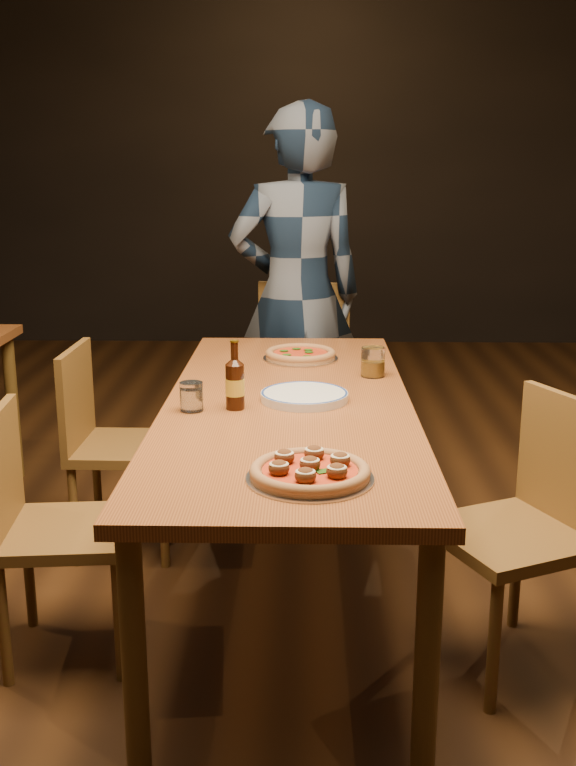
{
  "coord_description": "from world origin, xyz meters",
  "views": [
    {
      "loc": [
        0.06,
        -2.69,
        1.51
      ],
      "look_at": [
        0.0,
        -0.05,
        0.82
      ],
      "focal_mm": 40.0,
      "sensor_mm": 36.0,
      "label": 1
    }
  ],
  "objects_px": {
    "amber_glass": "(373,362)",
    "chair_main_e": "(511,533)",
    "beer_bottle": "(235,385)",
    "chair_main_nw": "(67,529)",
    "chair_main_sw": "(126,446)",
    "water_glass": "(191,397)",
    "diner": "(297,296)",
    "pizza_margherita": "(300,354)",
    "chair_end": "(298,380)",
    "pizza_meatball": "(310,471)",
    "table_main": "(288,421)",
    "plate_stack": "(304,396)"
  },
  "relations": [
    {
      "from": "pizza_margherita",
      "to": "diner",
      "type": "bearing_deg",
      "value": 91.74
    },
    {
      "from": "water_glass",
      "to": "amber_glass",
      "type": "bearing_deg",
      "value": 36.96
    },
    {
      "from": "table_main",
      "to": "diner",
      "type": "distance_m",
      "value": 1.35
    },
    {
      "from": "beer_bottle",
      "to": "chair_main_nw",
      "type": "bearing_deg",
      "value": -159.71
    },
    {
      "from": "chair_main_e",
      "to": "table_main",
      "type": "bearing_deg",
      "value": -141.95
    },
    {
      "from": "amber_glass",
      "to": "diner",
      "type": "xyz_separation_m",
      "value": [
        -0.29,
        1.02,
        0.08
      ]
    },
    {
      "from": "chair_end",
      "to": "pizza_margherita",
      "type": "relative_size",
      "value": 3.28
    },
    {
      "from": "table_main",
      "to": "chair_end",
      "type": "xyz_separation_m",
      "value": [
        0.02,
        1.28,
        -0.19
      ]
    },
    {
      "from": "water_glass",
      "to": "diner",
      "type": "height_order",
      "value": "diner"
    },
    {
      "from": "pizza_margherita",
      "to": "water_glass",
      "type": "height_order",
      "value": "water_glass"
    },
    {
      "from": "pizza_margherita",
      "to": "beer_bottle",
      "type": "height_order",
      "value": "beer_bottle"
    },
    {
      "from": "chair_main_sw",
      "to": "amber_glass",
      "type": "xyz_separation_m",
      "value": [
        0.95,
        -0.14,
        0.38
      ]
    },
    {
      "from": "table_main",
      "to": "pizza_meatball",
      "type": "height_order",
      "value": "pizza_meatball"
    },
    {
      "from": "chair_main_sw",
      "to": "plate_stack",
      "type": "bearing_deg",
      "value": -123.06
    },
    {
      "from": "chair_main_sw",
      "to": "amber_glass",
      "type": "height_order",
      "value": "same"
    },
    {
      "from": "chair_main_nw",
      "to": "pizza_meatball",
      "type": "height_order",
      "value": "chair_main_nw"
    },
    {
      "from": "table_main",
      "to": "chair_end",
      "type": "relative_size",
      "value": 2.06
    },
    {
      "from": "table_main",
      "to": "pizza_margherita",
      "type": "distance_m",
      "value": 0.6
    },
    {
      "from": "pizza_meatball",
      "to": "beer_bottle",
      "type": "distance_m",
      "value": 0.66
    },
    {
      "from": "table_main",
      "to": "chair_main_e",
      "type": "height_order",
      "value": "chair_main_e"
    },
    {
      "from": "chair_main_nw",
      "to": "amber_glass",
      "type": "relative_size",
      "value": 7.78
    },
    {
      "from": "chair_main_e",
      "to": "chair_end",
      "type": "bearing_deg",
      "value": 177.02
    },
    {
      "from": "chair_main_e",
      "to": "pizza_margherita",
      "type": "xyz_separation_m",
      "value": [
        -0.63,
        0.93,
        0.33
      ]
    },
    {
      "from": "chair_main_nw",
      "to": "chair_main_sw",
      "type": "bearing_deg",
      "value": -7.38
    },
    {
      "from": "beer_bottle",
      "to": "pizza_meatball",
      "type": "bearing_deg",
      "value": -69.12
    },
    {
      "from": "pizza_margherita",
      "to": "diner",
      "type": "distance_m",
      "value": 0.75
    },
    {
      "from": "chair_main_nw",
      "to": "pizza_meatball",
      "type": "distance_m",
      "value": 0.92
    },
    {
      "from": "beer_bottle",
      "to": "amber_glass",
      "type": "height_order",
      "value": "beer_bottle"
    },
    {
      "from": "pizza_meatball",
      "to": "pizza_margherita",
      "type": "bearing_deg",
      "value": 91.4
    },
    {
      "from": "amber_glass",
      "to": "chair_main_e",
      "type": "bearing_deg",
      "value": -61.02
    },
    {
      "from": "chair_main_sw",
      "to": "chair_end",
      "type": "relative_size",
      "value": 0.88
    },
    {
      "from": "chair_end",
      "to": "chair_main_nw",
      "type": "bearing_deg",
      "value": -106.32
    },
    {
      "from": "table_main",
      "to": "diner",
      "type": "bearing_deg",
      "value": 89.43
    },
    {
      "from": "table_main",
      "to": "amber_glass",
      "type": "height_order",
      "value": "amber_glass"
    },
    {
      "from": "chair_end",
      "to": "plate_stack",
      "type": "distance_m",
      "value": 1.32
    },
    {
      "from": "chair_main_nw",
      "to": "chair_main_sw",
      "type": "distance_m",
      "value": 0.76
    },
    {
      "from": "plate_stack",
      "to": "water_glass",
      "type": "bearing_deg",
      "value": -160.55
    },
    {
      "from": "chair_main_nw",
      "to": "chair_main_e",
      "type": "height_order",
      "value": "chair_main_e"
    },
    {
      "from": "chair_main_e",
      "to": "pizza_meatball",
      "type": "distance_m",
      "value": 0.78
    },
    {
      "from": "table_main",
      "to": "chair_main_nw",
      "type": "height_order",
      "value": "chair_main_nw"
    },
    {
      "from": "water_glass",
      "to": "diner",
      "type": "bearing_deg",
      "value": 77.95
    },
    {
      "from": "pizza_margherita",
      "to": "amber_glass",
      "type": "height_order",
      "value": "amber_glass"
    },
    {
      "from": "water_glass",
      "to": "amber_glass",
      "type": "distance_m",
      "value": 0.75
    },
    {
      "from": "chair_end",
      "to": "beer_bottle",
      "type": "xyz_separation_m",
      "value": [
        -0.19,
        -1.39,
        0.34
      ]
    },
    {
      "from": "chair_end",
      "to": "pizza_meatball",
      "type": "distance_m",
      "value": 2.02
    },
    {
      "from": "pizza_margherita",
      "to": "water_glass",
      "type": "bearing_deg",
      "value": -114.96
    },
    {
      "from": "table_main",
      "to": "chair_main_nw",
      "type": "bearing_deg",
      "value": -156.36
    },
    {
      "from": "chair_main_e",
      "to": "diner",
      "type": "distance_m",
      "value": 1.86
    },
    {
      "from": "chair_end",
      "to": "water_glass",
      "type": "height_order",
      "value": "chair_end"
    },
    {
      "from": "amber_glass",
      "to": "pizza_margherita",
      "type": "bearing_deg",
      "value": 134.36
    }
  ]
}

